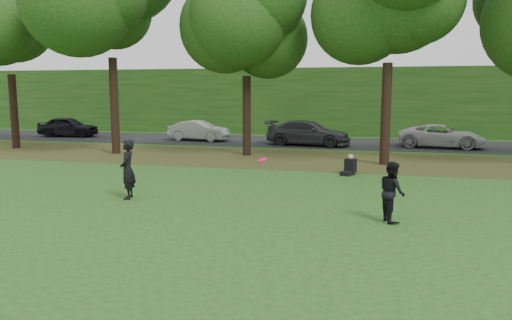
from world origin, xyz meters
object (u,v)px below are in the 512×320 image
at_px(frisbee, 262,160).
at_px(seated_person, 350,167).
at_px(player_left, 128,169).
at_px(player_right, 392,192).

height_order(frisbee, seated_person, frisbee).
distance_m(player_left, seated_person, 9.07).
relative_size(player_left, player_right, 1.18).
height_order(player_right, frisbee, player_right).
xyz_separation_m(player_left, seated_person, (6.50, 6.29, -0.63)).
height_order(player_right, seated_person, player_right).
bearing_deg(player_left, player_right, 66.51).
bearing_deg(seated_person, player_left, -113.70).
bearing_deg(player_left, frisbee, 68.14).
height_order(player_left, player_right, player_left).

